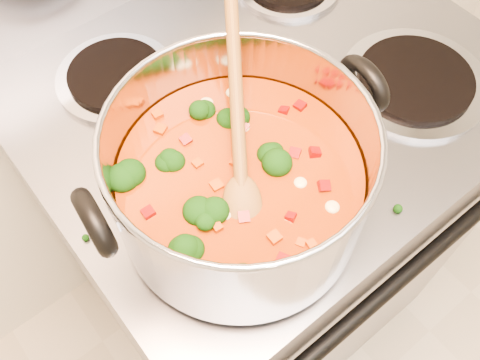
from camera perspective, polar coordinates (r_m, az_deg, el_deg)
name	(u,v)px	position (r m, az deg, el deg)	size (l,w,h in m)	color
electric_range	(256,218)	(1.20, 1.76, -4.09)	(0.73, 0.67, 1.08)	gray
stockpot	(240,179)	(0.62, 0.04, 0.07)	(0.36, 0.30, 0.18)	#ABABB3
wooden_spoon	(239,148)	(0.59, -0.09, 3.47)	(0.18, 0.24, 0.12)	brown
cooktop_crumbs	(238,117)	(0.78, -0.25, 6.78)	(0.16, 0.13, 0.01)	black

